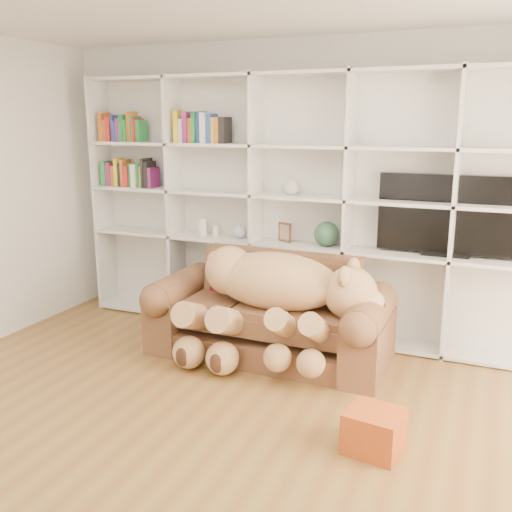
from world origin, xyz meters
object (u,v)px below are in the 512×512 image
at_px(gift_box, 374,431).
at_px(tv, 448,216).
at_px(teddy_bear, 273,294).
at_px(sofa, 270,319).

height_order(gift_box, tv, tv).
bearing_deg(teddy_bear, tv, 40.13).
relative_size(gift_box, tv, 0.28).
distance_m(sofa, gift_box, 1.61).
xyz_separation_m(sofa, teddy_bear, (0.09, -0.17, 0.28)).
xyz_separation_m(sofa, tv, (1.34, 0.64, 0.88)).
xyz_separation_m(sofa, gift_box, (1.14, -1.13, -0.19)).
relative_size(teddy_bear, tv, 1.40).
height_order(teddy_bear, tv, tv).
distance_m(sofa, tv, 1.72).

